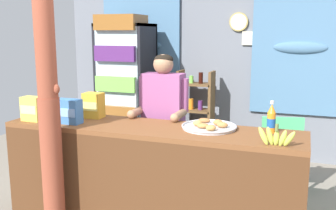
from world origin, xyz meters
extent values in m
plane|color=gray|center=(0.00, 1.12, 0.00)|extent=(7.31, 7.31, 0.00)
cube|color=slate|center=(0.00, 2.87, 1.29)|extent=(4.61, 0.12, 2.58)
cube|color=teal|center=(-1.17, 2.78, 1.62)|extent=(1.18, 0.04, 1.93)
ellipsoid|color=teal|center=(-1.17, 2.76, 1.52)|extent=(0.65, 0.10, 0.16)
cube|color=teal|center=(1.04, 2.78, 1.62)|extent=(1.21, 0.04, 1.93)
ellipsoid|color=teal|center=(1.04, 2.76, 1.52)|extent=(0.67, 0.10, 0.16)
cylinder|color=tan|center=(0.25, 2.79, 1.85)|extent=(0.25, 0.03, 0.25)
cylinder|color=white|center=(0.25, 2.78, 1.85)|extent=(0.21, 0.01, 0.21)
cube|color=beige|center=(0.42, 2.79, 1.63)|extent=(0.24, 0.02, 0.18)
cube|color=brown|center=(-0.07, 0.44, 0.92)|extent=(2.52, 0.58, 0.04)
cube|color=#4E2E18|center=(-0.07, 0.17, 0.45)|extent=(2.52, 0.04, 0.90)
cube|color=#4E2E18|center=(-1.29, 0.44, 0.45)|extent=(0.08, 0.52, 0.90)
cube|color=#4E2E18|center=(1.16, 0.44, 0.45)|extent=(0.08, 0.52, 0.90)
cylinder|color=brown|center=(-0.75, 0.01, 0.60)|extent=(0.17, 0.17, 1.21)
cylinder|color=brown|center=(-0.75, 0.01, 1.81)|extent=(0.16, 0.16, 1.21)
ellipsoid|color=brown|center=(-0.68, 0.01, 1.28)|extent=(0.06, 0.05, 0.08)
cube|color=black|center=(-1.19, 2.60, 0.91)|extent=(0.69, 0.04, 1.83)
cube|color=black|center=(-1.52, 2.32, 0.91)|extent=(0.04, 0.60, 1.83)
cube|color=black|center=(-0.87, 2.32, 0.91)|extent=(0.04, 0.60, 1.83)
cube|color=black|center=(-1.19, 2.32, 1.81)|extent=(0.69, 0.60, 0.04)
cube|color=black|center=(-1.19, 2.32, 0.04)|extent=(0.69, 0.60, 0.08)
cube|color=silver|center=(-1.19, 2.03, 0.96)|extent=(0.63, 0.02, 1.67)
cylinder|color=#B7B7BC|center=(-0.91, 2.00, 0.91)|extent=(0.02, 0.02, 0.40)
cube|color=silver|center=(-1.19, 2.32, 0.54)|extent=(0.61, 0.52, 0.02)
cube|color=brown|center=(-1.19, 2.20, 0.65)|extent=(0.57, 0.48, 0.20)
cube|color=silver|center=(-1.19, 2.32, 0.94)|extent=(0.61, 0.52, 0.02)
cube|color=#75C64C|center=(-1.19, 2.20, 1.05)|extent=(0.57, 0.48, 0.20)
cube|color=silver|center=(-1.19, 2.32, 1.33)|extent=(0.61, 0.52, 0.02)
cube|color=#56286B|center=(-1.19, 2.20, 1.44)|extent=(0.57, 0.48, 0.20)
cube|color=silver|center=(-1.19, 2.32, 1.73)|extent=(0.61, 0.52, 0.02)
cube|color=brown|center=(-1.19, 2.20, 1.84)|extent=(0.57, 0.48, 0.20)
cube|color=brown|center=(-0.48, 2.52, 0.60)|extent=(0.04, 0.28, 1.20)
cube|color=brown|center=(-0.04, 2.52, 0.60)|extent=(0.04, 0.28, 1.20)
cube|color=brown|center=(-0.26, 2.52, 1.02)|extent=(0.44, 0.28, 0.02)
cylinder|color=#75C64C|center=(-0.32, 2.52, 1.08)|extent=(0.06, 0.06, 0.10)
cylinder|color=black|center=(-0.19, 2.52, 1.11)|extent=(0.06, 0.06, 0.15)
cube|color=brown|center=(-0.26, 2.52, 0.66)|extent=(0.44, 0.28, 0.02)
cylinder|color=orange|center=(-0.32, 2.52, 0.75)|extent=(0.07, 0.07, 0.15)
cylinder|color=#56286B|center=(-0.19, 2.52, 0.74)|extent=(0.06, 0.06, 0.13)
cube|color=brown|center=(-0.26, 2.52, 0.30)|extent=(0.44, 0.28, 0.02)
cylinder|color=silver|center=(-0.32, 2.52, 0.37)|extent=(0.07, 0.07, 0.11)
cylinder|color=#56286B|center=(-0.19, 2.52, 0.37)|extent=(0.05, 0.05, 0.11)
cube|color=#4CC675|center=(0.90, 1.73, 0.44)|extent=(0.52, 0.52, 0.04)
cube|color=#4CC675|center=(0.94, 1.54, 0.66)|extent=(0.42, 0.12, 0.40)
cylinder|color=#4CC675|center=(1.05, 1.96, 0.22)|extent=(0.04, 0.04, 0.44)
cylinder|color=#4CC675|center=(0.68, 1.88, 0.22)|extent=(0.04, 0.04, 0.44)
cylinder|color=#4CC675|center=(1.13, 1.59, 0.22)|extent=(0.04, 0.04, 0.44)
cylinder|color=#4CC675|center=(0.76, 1.51, 0.22)|extent=(0.04, 0.04, 0.44)
cube|color=#4CC675|center=(1.10, 1.77, 0.56)|extent=(0.12, 0.40, 0.03)
cube|color=#4CC675|center=(0.71, 1.69, 0.56)|extent=(0.12, 0.40, 0.03)
cylinder|color=#28282D|center=(-0.22, 0.94, 0.40)|extent=(0.11, 0.11, 0.80)
cylinder|color=#28282D|center=(-0.05, 0.94, 0.40)|extent=(0.11, 0.11, 0.80)
cube|color=#934C7F|center=(-0.14, 0.94, 1.06)|extent=(0.39, 0.20, 0.54)
sphere|color=#997051|center=(-0.14, 0.94, 1.42)|extent=(0.19, 0.19, 0.19)
ellipsoid|color=black|center=(-0.14, 0.95, 1.46)|extent=(0.18, 0.18, 0.10)
cylinder|color=#934C7F|center=(-0.34, 0.94, 1.13)|extent=(0.08, 0.08, 0.32)
cylinder|color=#997051|center=(-0.34, 0.79, 0.98)|extent=(0.07, 0.26, 0.07)
sphere|color=#997051|center=(-0.34, 0.66, 0.98)|extent=(0.08, 0.08, 0.08)
cylinder|color=#934C7F|center=(0.07, 0.94, 1.13)|extent=(0.08, 0.08, 0.32)
cylinder|color=#997051|center=(0.07, 0.79, 0.98)|extent=(0.07, 0.26, 0.07)
sphere|color=#997051|center=(0.07, 0.66, 0.98)|extent=(0.08, 0.08, 0.08)
cylinder|color=silver|center=(-1.20, 0.66, 1.04)|extent=(0.08, 0.08, 0.21)
cone|color=silver|center=(-1.20, 0.66, 1.19)|extent=(0.08, 0.08, 0.09)
cylinder|color=blue|center=(-1.20, 0.66, 1.25)|extent=(0.04, 0.04, 0.03)
cylinder|color=blue|center=(-1.20, 0.66, 1.04)|extent=(0.09, 0.09, 0.09)
cylinder|color=orange|center=(0.90, 0.57, 1.01)|extent=(0.06, 0.06, 0.16)
cone|color=orange|center=(0.90, 0.57, 1.13)|extent=(0.06, 0.06, 0.07)
cylinder|color=white|center=(0.90, 0.57, 1.18)|extent=(0.03, 0.03, 0.03)
cylinder|color=#194C99|center=(0.90, 0.57, 1.01)|extent=(0.07, 0.07, 0.07)
cube|color=gold|center=(-0.69, 0.58, 1.05)|extent=(0.17, 0.13, 0.23)
cube|color=#FFE26D|center=(-0.69, 0.51, 1.05)|extent=(0.15, 0.00, 0.08)
cube|color=#EAD14C|center=(-1.14, 0.29, 1.04)|extent=(0.18, 0.11, 0.22)
cube|color=#FFFF8C|center=(-1.14, 0.23, 1.04)|extent=(0.16, 0.00, 0.08)
cube|color=#3D75B7|center=(-0.78, 0.31, 1.04)|extent=(0.22, 0.11, 0.21)
cube|color=#7CB5F7|center=(-0.78, 0.25, 1.04)|extent=(0.20, 0.00, 0.07)
cylinder|color=#BCBCC1|center=(0.41, 0.54, 0.94)|extent=(0.44, 0.44, 0.02)
torus|color=#BCBCC1|center=(0.41, 0.54, 0.96)|extent=(0.45, 0.45, 0.02)
ellipsoid|color=#B2753D|center=(0.52, 0.55, 0.97)|extent=(0.09, 0.08, 0.05)
ellipsoid|color=#B2753D|center=(0.47, 0.61, 0.98)|extent=(0.08, 0.08, 0.05)
ellipsoid|color=#A36638|center=(0.34, 0.67, 0.97)|extent=(0.10, 0.06, 0.04)
ellipsoid|color=#C68947|center=(0.32, 0.53, 0.97)|extent=(0.08, 0.07, 0.05)
ellipsoid|color=#B2753D|center=(0.37, 0.48, 0.97)|extent=(0.10, 0.08, 0.04)
ellipsoid|color=#C68947|center=(0.46, 0.42, 0.97)|extent=(0.08, 0.09, 0.04)
ellipsoid|color=#B7C647|center=(0.88, 0.22, 1.00)|extent=(0.10, 0.04, 0.14)
ellipsoid|color=#B7C647|center=(0.92, 0.23, 1.00)|extent=(0.07, 0.03, 0.14)
ellipsoid|color=#B7C647|center=(0.97, 0.24, 0.99)|extent=(0.05, 0.03, 0.12)
ellipsoid|color=#B7C647|center=(1.01, 0.22, 0.99)|extent=(0.07, 0.04, 0.13)
ellipsoid|color=#B7C647|center=(1.05, 0.22, 0.99)|extent=(0.10, 0.04, 0.13)
cylinder|color=olive|center=(0.97, 0.22, 1.07)|extent=(0.02, 0.02, 0.05)
camera|label=1|loc=(1.13, -2.46, 1.71)|focal=41.16mm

